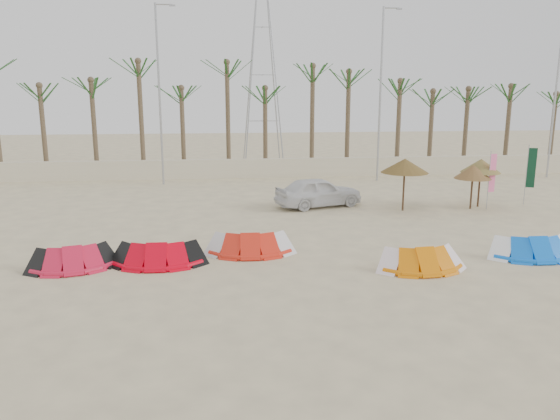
{
  "coord_description": "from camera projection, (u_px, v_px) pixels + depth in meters",
  "views": [
    {
      "loc": [
        -2.24,
        -15.0,
        6.05
      ],
      "look_at": [
        0.0,
        6.0,
        1.3
      ],
      "focal_mm": 35.0,
      "sensor_mm": 36.0,
      "label": 1
    }
  ],
  "objects": [
    {
      "name": "kite_orange",
      "position": [
        419.0,
        256.0,
        18.65
      ],
      "size": [
        3.08,
        1.67,
        0.9
      ],
      "color": "orange",
      "rests_on": "ground"
    },
    {
      "name": "pylon",
      "position": [
        263.0,
        165.0,
        43.38
      ],
      "size": [
        3.0,
        3.0,
        14.0
      ],
      "primitive_type": null,
      "color": "#A5A8AD",
      "rests_on": "ground"
    },
    {
      "name": "boundary_wall",
      "position": [
        255.0,
        168.0,
        37.31
      ],
      "size": [
        60.0,
        0.3,
        1.3
      ],
      "primitive_type": "cube",
      "color": "beige",
      "rests_on": "ground"
    },
    {
      "name": "parasol_mid",
      "position": [
        473.0,
        172.0,
        27.46
      ],
      "size": [
        1.86,
        1.86,
        2.26
      ],
      "color": "#4C331E",
      "rests_on": "ground"
    },
    {
      "name": "parasol_left",
      "position": [
        405.0,
        166.0,
        26.96
      ],
      "size": [
        2.37,
        2.37,
        2.63
      ],
      "color": "#4C331E",
      "rests_on": "ground"
    },
    {
      "name": "parasol_right",
      "position": [
        481.0,
        166.0,
        27.9
      ],
      "size": [
        2.03,
        2.03,
        2.5
      ],
      "color": "#4C331E",
      "rests_on": "ground"
    },
    {
      "name": "flag_green",
      "position": [
        530.0,
        169.0,
        28.43
      ],
      "size": [
        0.44,
        0.17,
        3.18
      ],
      "color": "#A5A8AD",
      "rests_on": "ground"
    },
    {
      "name": "ground",
      "position": [
        302.0,
        297.0,
        16.11
      ],
      "size": [
        120.0,
        120.0,
        0.0
      ],
      "primitive_type": "plane",
      "color": "beige",
      "rests_on": "ground"
    },
    {
      "name": "lamp_c",
      "position": [
        381.0,
        92.0,
        35.08
      ],
      "size": [
        1.25,
        0.14,
        11.0
      ],
      "color": "#A5A8AD",
      "rests_on": "ground"
    },
    {
      "name": "kite_red_mid",
      "position": [
        159.0,
        251.0,
        19.21
      ],
      "size": [
        3.27,
        1.59,
        0.9
      ],
      "color": "red",
      "rests_on": "ground"
    },
    {
      "name": "car",
      "position": [
        319.0,
        192.0,
        28.24
      ],
      "size": [
        4.86,
        3.1,
        1.54
      ],
      "primitive_type": "imported",
      "rotation": [
        0.0,
        0.0,
        1.88
      ],
      "color": "silver",
      "rests_on": "ground"
    },
    {
      "name": "lamp_d",
      "position": [
        556.0,
        92.0,
        36.33
      ],
      "size": [
        1.25,
        0.14,
        11.0
      ],
      "color": "#A5A8AD",
      "rests_on": "ground"
    },
    {
      "name": "kite_red_left",
      "position": [
        75.0,
        255.0,
        18.74
      ],
      "size": [
        3.21,
        2.13,
        0.9
      ],
      "color": "red",
      "rests_on": "ground"
    },
    {
      "name": "palm_line",
      "position": [
        263.0,
        82.0,
        37.56
      ],
      "size": [
        52.0,
        4.0,
        7.7
      ],
      "color": "brown",
      "rests_on": "ground"
    },
    {
      "name": "kite_blue",
      "position": [
        530.0,
        245.0,
        20.0
      ],
      "size": [
        3.23,
        1.58,
        0.9
      ],
      "color": "blue",
      "rests_on": "ground"
    },
    {
      "name": "flag_pink",
      "position": [
        492.0,
        175.0,
        27.35
      ],
      "size": [
        0.44,
        0.16,
        2.98
      ],
      "color": "#A5A8AD",
      "rests_on": "ground"
    },
    {
      "name": "lamp_b",
      "position": [
        160.0,
        92.0,
        33.63
      ],
      "size": [
        1.25,
        0.14,
        11.0
      ],
      "color": "#A5A8AD",
      "rests_on": "ground"
    },
    {
      "name": "kite_red_right",
      "position": [
        250.0,
        241.0,
        20.46
      ],
      "size": [
        3.25,
        1.61,
        0.9
      ],
      "color": "red",
      "rests_on": "ground"
    }
  ]
}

